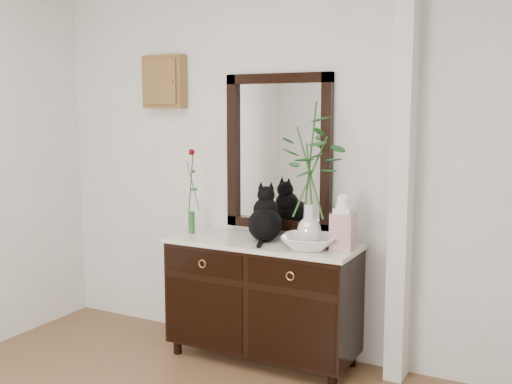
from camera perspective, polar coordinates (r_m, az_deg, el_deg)
The scene contains 10 objects.
wall_back at distance 4.29m, azimuth 0.98°, elevation 2.63°, with size 3.60×0.04×2.70m, color silver.
pilaster at distance 3.87m, azimuth 13.79°, elevation 1.84°, with size 0.12×0.20×2.70m, color silver.
sideboard at distance 4.20m, azimuth 0.64°, elevation -9.69°, with size 1.33×0.52×0.82m.
wall_mirror at distance 4.23m, azimuth 2.12°, elevation 3.77°, with size 0.80×0.06×1.10m.
key_cabinet at distance 4.69m, azimuth -8.70°, elevation 10.32°, with size 0.35×0.10×0.40m, color brown.
cat at distance 4.08m, azimuth 0.87°, elevation -2.05°, with size 0.26×0.33×0.38m, color black, non-canonical shape.
lotus_bowl at distance 3.88m, azimuth 5.07°, elevation -4.78°, with size 0.35×0.35×0.09m, color white.
vase_branches at distance 3.81m, azimuth 5.15°, elevation 1.75°, with size 0.45×0.45×0.94m, color silver, non-canonical shape.
bud_vase_rose at distance 4.32m, azimuth -6.20°, elevation 0.11°, with size 0.08×0.08×0.62m, color #28612A, non-canonical shape.
ginger_jar at distance 3.85m, azimuth 8.29°, elevation -2.71°, with size 0.14×0.14×0.38m, color white, non-canonical shape.
Camera 1 is at (1.92, -1.84, 1.74)m, focal length 42.00 mm.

